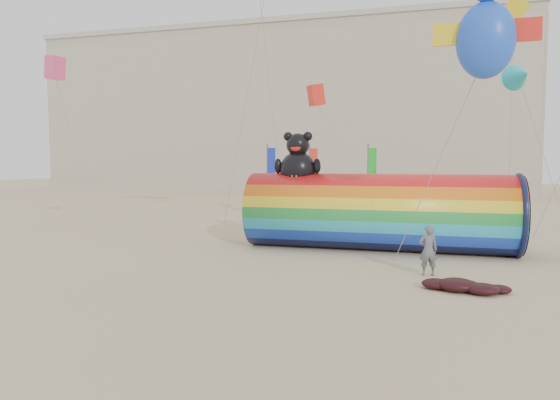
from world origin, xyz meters
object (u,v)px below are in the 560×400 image
(windsock_assembly, at_px, (378,210))
(kite_handler, at_px, (428,250))
(fabric_bundle, at_px, (464,286))
(hotel_building, at_px, (280,113))

(windsock_assembly, xyz_separation_m, kite_handler, (2.10, -4.68, -0.91))
(kite_handler, xyz_separation_m, fabric_bundle, (1.03, -1.94, -0.72))
(hotel_building, height_order, kite_handler, hotel_building)
(windsock_assembly, xyz_separation_m, fabric_bundle, (3.14, -6.63, -1.62))
(kite_handler, height_order, fabric_bundle, kite_handler)
(windsock_assembly, relative_size, fabric_bundle, 4.48)
(hotel_building, height_order, windsock_assembly, hotel_building)
(kite_handler, distance_m, fabric_bundle, 2.32)
(hotel_building, relative_size, fabric_bundle, 23.06)
(hotel_building, distance_m, windsock_assembly, 45.19)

